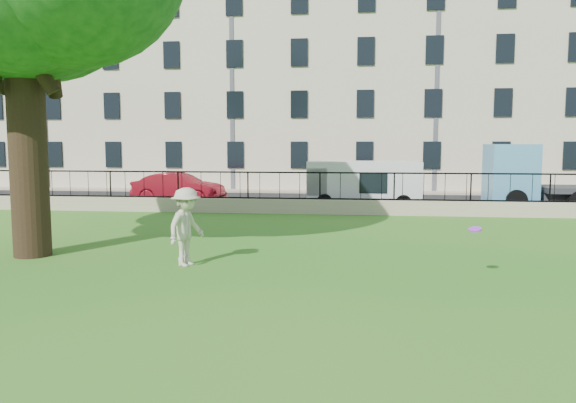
# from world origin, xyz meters

# --- Properties ---
(ground) EXTENTS (120.00, 120.00, 0.00)m
(ground) POSITION_xyz_m (0.00, 0.00, 0.00)
(ground) COLOR #236A19
(ground) RESTS_ON ground
(retaining_wall) EXTENTS (50.00, 0.40, 0.60)m
(retaining_wall) POSITION_xyz_m (0.00, 12.00, 0.30)
(retaining_wall) COLOR gray
(retaining_wall) RESTS_ON ground
(iron_railing) EXTENTS (50.00, 0.05, 1.13)m
(iron_railing) POSITION_xyz_m (0.00, 12.00, 1.15)
(iron_railing) COLOR black
(iron_railing) RESTS_ON retaining_wall
(street) EXTENTS (60.00, 9.00, 0.01)m
(street) POSITION_xyz_m (0.00, 16.70, 0.01)
(street) COLOR black
(street) RESTS_ON ground
(sidewalk) EXTENTS (60.00, 1.40, 0.12)m
(sidewalk) POSITION_xyz_m (0.00, 21.90, 0.06)
(sidewalk) COLOR gray
(sidewalk) RESTS_ON ground
(building_row) EXTENTS (56.40, 10.40, 13.80)m
(building_row) POSITION_xyz_m (0.00, 27.57, 6.92)
(building_row) COLOR beige
(building_row) RESTS_ON ground
(man) EXTENTS (1.05, 1.36, 1.86)m
(man) POSITION_xyz_m (-2.50, 1.82, 0.93)
(man) COLOR beige
(man) RESTS_ON ground
(frisbee) EXTENTS (0.28, 0.27, 0.12)m
(frisbee) POSITION_xyz_m (4.00, 1.30, 1.08)
(frisbee) COLOR #A728E4
(red_sedan) EXTENTS (4.56, 1.99, 1.46)m
(red_sedan) POSITION_xyz_m (-7.08, 15.40, 0.73)
(red_sedan) COLOR #A41424
(red_sedan) RESTS_ON street
(white_van) EXTENTS (4.99, 1.95, 2.09)m
(white_van) POSITION_xyz_m (1.81, 14.40, 1.05)
(white_van) COLOR silver
(white_van) RESTS_ON street
(blue_truck) EXTENTS (6.81, 2.43, 2.85)m
(blue_truck) POSITION_xyz_m (10.78, 15.40, 1.43)
(blue_truck) COLOR #569ECA
(blue_truck) RESTS_ON street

